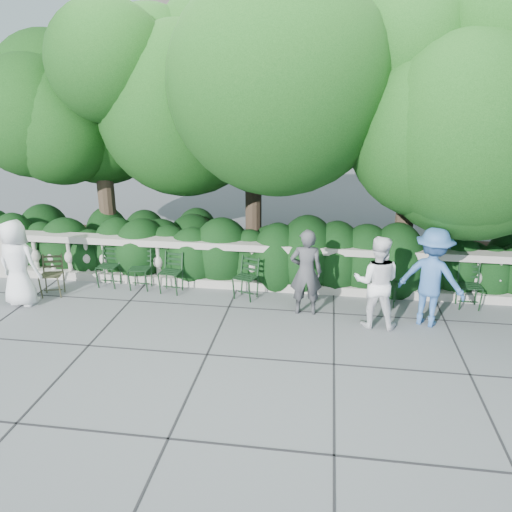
# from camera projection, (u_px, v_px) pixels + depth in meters

# --- Properties ---
(ground) EXTENTS (90.00, 90.00, 0.00)m
(ground) POSITION_uv_depth(u_px,v_px,m) (248.00, 328.00, 8.80)
(ground) COLOR #585B60
(ground) RESTS_ON ground
(balustrade) EXTENTS (12.00, 0.44, 1.00)m
(balustrade) POSITION_uv_depth(u_px,v_px,m) (262.00, 267.00, 10.32)
(balustrade) COLOR #9E998E
(balustrade) RESTS_ON ground
(shrub_hedge) EXTENTS (15.00, 2.60, 1.70)m
(shrub_hedge) POSITION_uv_depth(u_px,v_px,m) (268.00, 268.00, 11.60)
(shrub_hedge) COLOR black
(shrub_hedge) RESTS_ON ground
(tree_canopy) EXTENTS (15.04, 6.52, 6.78)m
(tree_canopy) POSITION_uv_depth(u_px,v_px,m) (304.00, 89.00, 10.38)
(tree_canopy) COLOR #3F3023
(tree_canopy) RESTS_ON ground
(chair_a) EXTENTS (0.46, 0.50, 0.84)m
(chair_a) POSITION_uv_depth(u_px,v_px,m) (107.00, 288.00, 10.48)
(chair_a) COLOR black
(chair_a) RESTS_ON ground
(chair_b) EXTENTS (0.49, 0.53, 0.84)m
(chair_b) POSITION_uv_depth(u_px,v_px,m) (169.00, 295.00, 10.16)
(chair_b) COLOR black
(chair_b) RESTS_ON ground
(chair_c) EXTENTS (0.45, 0.49, 0.84)m
(chair_c) POSITION_uv_depth(u_px,v_px,m) (139.00, 291.00, 10.34)
(chair_c) COLOR black
(chair_c) RESTS_ON ground
(chair_d) EXTENTS (0.57, 0.60, 0.84)m
(chair_d) POSITION_uv_depth(u_px,v_px,m) (242.00, 301.00, 9.89)
(chair_d) COLOR black
(chair_d) RESTS_ON ground
(chair_e) EXTENTS (0.45, 0.49, 0.84)m
(chair_e) POSITION_uv_depth(u_px,v_px,m) (469.00, 310.00, 9.47)
(chair_e) COLOR black
(chair_e) RESTS_ON ground
(chair_f) EXTENTS (0.54, 0.57, 0.84)m
(chair_f) POSITION_uv_depth(u_px,v_px,m) (384.00, 306.00, 9.64)
(chair_f) COLOR black
(chair_f) RESTS_ON ground
(chair_weathered) EXTENTS (0.54, 0.57, 0.84)m
(chair_weathered) POSITION_uv_depth(u_px,v_px,m) (52.00, 298.00, 10.00)
(chair_weathered) COLOR black
(chair_weathered) RESTS_ON ground
(person_businessman) EXTENTS (0.89, 0.64, 1.69)m
(person_businessman) POSITION_uv_depth(u_px,v_px,m) (18.00, 263.00, 9.47)
(person_businessman) COLOR white
(person_businessman) RESTS_ON ground
(person_woman_grey) EXTENTS (0.62, 0.43, 1.63)m
(person_woman_grey) POSITION_uv_depth(u_px,v_px,m) (306.00, 272.00, 9.11)
(person_woman_grey) COLOR #3E3F43
(person_woman_grey) RESTS_ON ground
(person_casual_man) EXTENTS (0.86, 0.70, 1.65)m
(person_casual_man) POSITION_uv_depth(u_px,v_px,m) (377.00, 282.00, 8.63)
(person_casual_man) COLOR white
(person_casual_man) RESTS_ON ground
(person_older_blue) EXTENTS (1.32, 1.07, 1.78)m
(person_older_blue) POSITION_uv_depth(u_px,v_px,m) (432.00, 277.00, 8.68)
(person_older_blue) COLOR #3560A0
(person_older_blue) RESTS_ON ground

